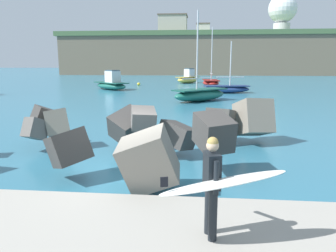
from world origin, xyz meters
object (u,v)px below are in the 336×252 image
Objects in this scene: station_building_central at (173,25)px; surfer_with_board at (215,182)px; radar_dome at (283,11)px; boat_near_right at (211,82)px; station_building_west at (203,31)px; boat_far_left at (226,89)px; mooring_buoy_inner at (139,84)px; boat_near_left at (200,94)px; boat_near_centre at (111,84)px; boat_mid_centre at (188,78)px.

surfer_with_board is at bearing -84.98° from station_building_central.
surfer_with_board is at bearing -103.84° from radar_dome.
station_building_central is at bearing 100.43° from boat_near_right.
boat_near_right is 53.90m from station_building_central.
boat_far_left is at bearing -88.49° from station_building_west.
station_building_west is (9.56, 63.60, 13.27)m from mooring_buoy_inner.
boat_near_centre is at bearing 134.14° from boat_near_left.
station_building_central is (-8.79, -12.03, 0.52)m from station_building_west.
boat_near_left is at bearing -94.79° from boat_near_right.
station_building_central is (-7.90, 69.73, 13.43)m from boat_near_left.
station_building_west reaches higher than boat_near_left.
station_building_west reaches higher than boat_near_right.
boat_mid_centre is at bearing -82.36° from station_building_central.
mooring_buoy_inner is at bearing 115.52° from boat_near_left.
boat_near_right is 64.66m from station_building_west.
station_building_west is at bearing 80.71° from boat_near_centre.
surfer_with_board is 104.80m from station_building_west.
boat_near_left is 0.93× the size of boat_near_right.
boat_far_left is (2.84, 7.85, -0.12)m from boat_near_left.
radar_dome reaches higher than boat_mid_centre.
radar_dome is (19.98, 61.76, 17.04)m from boat_far_left.
radar_dome is at bearing 76.16° from surfer_with_board.
radar_dome is at bearing -0.24° from station_building_central.
mooring_buoy_inner is at bearing -136.70° from boat_mid_centre.
radar_dome reaches higher than station_building_central.
boat_near_centre is at bearing -148.79° from boat_near_right.
boat_mid_centre is (-1.85, 24.58, 0.16)m from boat_near_left.
surfer_with_board is 0.25× the size of station_building_central.
radar_dome reaches higher than boat_far_left.
boat_near_right reaches higher than mooring_buoy_inner.
station_building_central reaches higher than mooring_buoy_inner.
station_building_west is (-0.66, 63.34, 12.99)m from boat_near_right.
station_building_west is at bearing 87.26° from boat_mid_centre.
mooring_buoy_inner is (2.02, 7.15, -0.50)m from boat_near_centre.
station_building_central is at bearing 99.85° from boat_far_left.
station_building_west is at bearing 89.38° from boat_near_left.
station_building_west is at bearing 91.51° from boat_far_left.
mooring_buoy_inner is at bearing 102.33° from surfer_with_board.
boat_near_centre is 16.20m from boat_mid_centre.
radar_dome is (31.49, 51.45, 17.27)m from mooring_buoy_inner.
boat_near_centre is 0.51× the size of radar_dome.
boat_near_right is at bearing -79.57° from station_building_central.
boat_near_right is at bearing 1.46° from mooring_buoy_inner.
boat_near_left is 0.69× the size of radar_dome.
boat_far_left is 67.11m from radar_dome.
boat_near_centre is at bearing 108.05° from surfer_with_board.
surfer_with_board is at bearing -91.91° from boat_near_right.
mooring_buoy_inner is at bearing -98.54° from station_building_west.
station_building_central is (-8.08, 92.06, 12.73)m from surfer_with_board.
boat_near_centre is 12.46× the size of mooring_buoy_inner.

